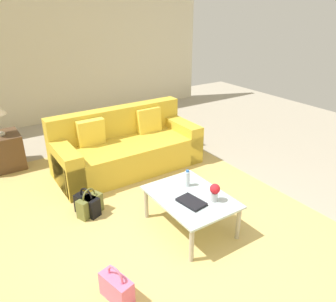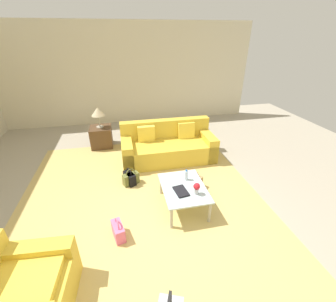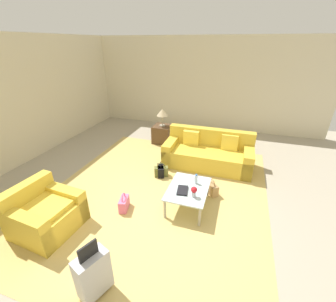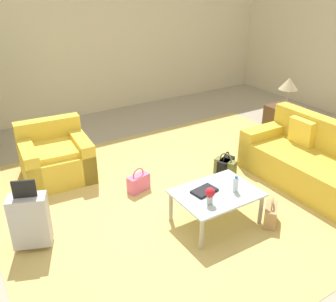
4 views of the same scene
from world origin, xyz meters
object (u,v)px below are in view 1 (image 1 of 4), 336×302
Objects in this scene: handbag_pink at (117,288)px; handbag_black at (87,205)px; coffee_table at (190,200)px; side_table at (3,151)px; water_bottle at (187,179)px; couch at (125,148)px; handbag_tan at (188,187)px; handbag_olive at (90,205)px; coffee_table_book at (191,202)px; flower_vase at (215,191)px.

handbag_black is at bearing -10.49° from handbag_pink.
side_table reaches higher than coffee_table.
handbag_pink is (-0.66, 1.23, -0.38)m from water_bottle.
couch is 6.07× the size of handbag_tan.
handbag_black is at bearing 39.88° from handbag_olive.
coffee_table_book is 0.27m from flower_vase.
handbag_tan and handbag_black have the same top height.
side_table is at bearing 6.50° from handbag_pink.
coffee_table reaches higher than handbag_olive.
couch is 1.93m from coffee_table_book.
handbag_pink is (-1.33, 0.28, 0.00)m from handbag_olive.
handbag_pink is (-2.25, 1.23, -0.17)m from couch.
coffee_table_book is 0.87m from handbag_tan.
water_bottle reaches higher than handbag_black.
coffee_table_book is 0.83× the size of handbag_olive.
flower_vase is 0.57× the size of handbag_tan.
handbag_black is at bearing 42.60° from flower_vase.
water_bottle is at bearing 141.06° from handbag_tan.
coffee_table is at bearing 34.29° from flower_vase.
coffee_table_book is at bearing 66.50° from flower_vase.
handbag_olive is 1.00× the size of handbag_pink.
handbag_pink is at bearing 100.53° from flower_vase.
handbag_olive is at bearing 75.51° from handbag_tan.
couch is 1.34m from handbag_black.
couch reaches higher than flower_vase.
flower_vase is at bearing 163.20° from handbag_tan.
handbag_pink is at bearing 112.07° from coffee_table.
handbag_pink is at bearing 151.41° from couch.
couch is 10.60× the size of flower_vase.
couch reaches higher than side_table.
water_bottle is at bearing -61.85° from handbag_pink.
coffee_table_book is 0.83× the size of handbag_black.
coffee_table is at bearing 153.43° from water_bottle.
handbag_olive is at bearing 44.50° from coffee_table.
handbag_tan is at bearing -104.49° from handbag_olive.
side_table is at bearing 28.65° from flower_vase.
flower_vase is at bearing -145.71° from coffee_table.
coffee_table is 1.24m from handbag_olive.
coffee_table_book is (-1.92, 0.18, 0.13)m from couch.
coffee_table is 1.24m from handbag_pink.
couch is 6.07× the size of handbag_black.
side_table reaches higher than handbag_olive.
coffee_table is 0.16m from coffee_table_book.
handbag_tan is 1.00× the size of handbag_pink.
couch is 2.21× the size of coffee_table.
handbag_tan is (0.77, -0.23, -0.41)m from flower_vase.
couch is 2.57m from handbag_pink.
handbag_tan is 1.31m from handbag_black.
water_bottle is 0.57× the size of handbag_olive.
coffee_table_book is 0.83× the size of handbag_tan.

